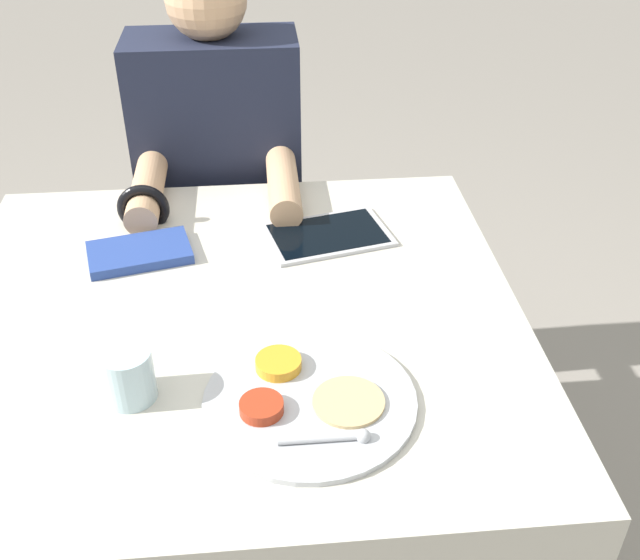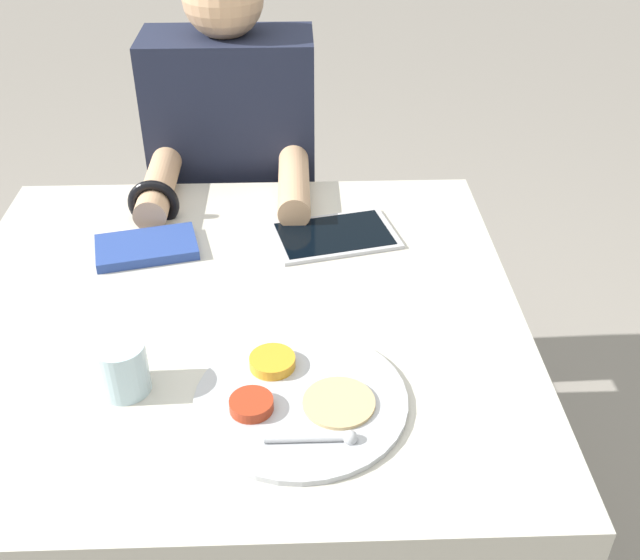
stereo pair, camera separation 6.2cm
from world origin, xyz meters
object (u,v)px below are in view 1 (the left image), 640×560
at_px(red_notebook, 140,253).
at_px(drinking_glass, 128,375).
at_px(thali_tray, 307,399).
at_px(person_diner, 224,215).
at_px(tablet_device, 327,235).

xyz_separation_m(red_notebook, drinking_glass, (0.03, -0.40, 0.04)).
relative_size(thali_tray, person_diner, 0.27).
relative_size(thali_tray, tablet_device, 1.17).
distance_m(person_diner, drinking_glass, 0.87).
height_order(thali_tray, red_notebook, thali_tray).
height_order(person_diner, drinking_glass, person_diner).
distance_m(thali_tray, drinking_glass, 0.27).
relative_size(tablet_device, person_diner, 0.23).
height_order(thali_tray, drinking_glass, drinking_glass).
height_order(red_notebook, person_diner, person_diner).
relative_size(tablet_device, drinking_glass, 3.20).
xyz_separation_m(person_diner, drinking_glass, (-0.12, -0.84, 0.21)).
bearing_deg(red_notebook, person_diner, 71.46).
height_order(thali_tray, tablet_device, thali_tray).
bearing_deg(person_diner, red_notebook, -108.54).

